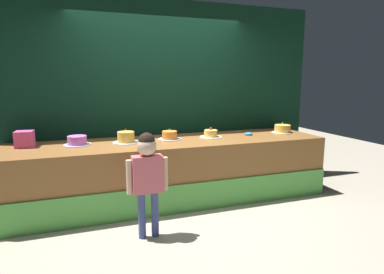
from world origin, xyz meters
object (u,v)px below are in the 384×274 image
at_px(donut, 249,134).
at_px(cake_right, 211,134).
at_px(cake_left, 126,138).
at_px(cake_far_right, 282,129).
at_px(child_figure, 147,171).
at_px(pink_box, 25,139).
at_px(cake_center, 170,136).
at_px(cake_far_left, 77,141).

bearing_deg(donut, cake_right, 178.18).
height_order(cake_left, cake_far_right, cake_left).
relative_size(child_figure, donut, 9.41).
distance_m(pink_box, cake_left, 1.19).
distance_m(cake_center, cake_right, 0.59).
relative_size(child_figure, cake_far_left, 3.29).
distance_m(cake_left, cake_far_right, 2.37).
relative_size(child_figure, cake_right, 3.50).
xyz_separation_m(child_figure, cake_left, (-0.06, 1.02, 0.17)).
xyz_separation_m(pink_box, cake_far_right, (3.55, -0.12, -0.04)).
height_order(pink_box, donut, pink_box).
relative_size(donut, cake_right, 0.37).
bearing_deg(child_figure, cake_right, 42.71).
bearing_deg(pink_box, cake_far_left, -7.17).
bearing_deg(cake_center, cake_right, -2.95).
relative_size(cake_far_left, cake_far_right, 1.05).
xyz_separation_m(cake_far_left, cake_right, (1.77, -0.04, -0.01)).
bearing_deg(cake_right, cake_far_right, -0.14).
height_order(donut, cake_center, cake_center).
xyz_separation_m(pink_box, cake_right, (2.37, -0.11, -0.05)).
height_order(cake_far_left, cake_left, cake_left).
xyz_separation_m(pink_box, donut, (2.96, -0.13, -0.08)).
height_order(child_figure, cake_right, child_figure).
xyz_separation_m(donut, cake_far_right, (0.59, 0.02, 0.04)).
bearing_deg(cake_right, donut, -1.82).
relative_size(cake_far_left, cake_left, 0.97).
bearing_deg(donut, cake_far_left, 178.61).
xyz_separation_m(cake_center, cake_far_right, (1.77, -0.03, 0.01)).
bearing_deg(cake_far_left, pink_box, 172.83).
distance_m(cake_center, cake_far_right, 1.77).
bearing_deg(cake_center, cake_left, -175.77).
bearing_deg(cake_left, cake_center, 4.23).
distance_m(donut, cake_right, 0.59).
bearing_deg(cake_left, cake_right, 0.64).
xyz_separation_m(donut, cake_center, (-1.18, 0.05, 0.03)).
distance_m(pink_box, cake_far_right, 3.55).
height_order(cake_left, cake_center, cake_left).
bearing_deg(cake_left, cake_far_left, 174.97).
distance_m(child_figure, cake_center, 1.20).
bearing_deg(child_figure, cake_far_right, 24.10).
xyz_separation_m(cake_left, cake_center, (0.59, 0.04, -0.01)).
distance_m(cake_far_left, cake_far_right, 2.96).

